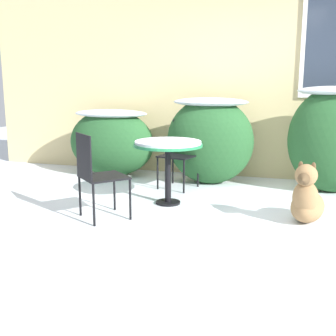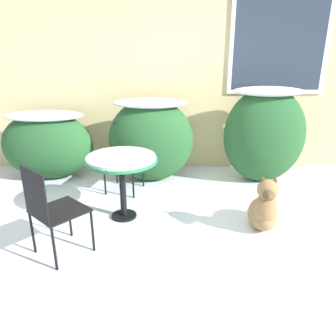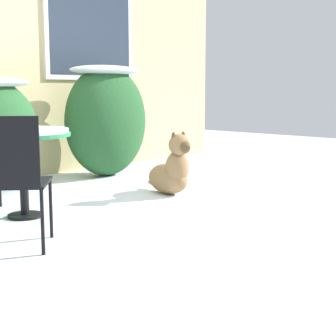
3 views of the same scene
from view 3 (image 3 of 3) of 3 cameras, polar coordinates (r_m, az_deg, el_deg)
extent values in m
plane|color=silver|center=(4.41, -6.72, -5.22)|extent=(16.00, 16.00, 0.00)
cube|color=white|center=(7.02, -8.60, 16.27)|extent=(1.43, 0.04, 1.63)
cube|color=#2D3847|center=(7.01, -8.52, 16.29)|extent=(1.31, 0.01, 1.51)
ellipsoid|color=#235128|center=(6.37, -6.83, 5.18)|extent=(1.14, 0.73, 1.35)
ellipsoid|color=silver|center=(6.37, -6.93, 10.71)|extent=(0.97, 0.62, 0.12)
cylinder|color=black|center=(4.48, -15.54, -5.09)|extent=(0.29, 0.29, 0.03)
cylinder|color=black|center=(4.42, -15.72, -0.82)|extent=(0.07, 0.07, 0.65)
cylinder|color=#237A47|center=(4.38, -15.90, 3.58)|extent=(0.79, 0.79, 0.03)
cylinder|color=silver|center=(4.37, -15.92, 3.99)|extent=(0.76, 0.76, 0.03)
cylinder|color=black|center=(4.90, -18.17, -1.64)|extent=(0.02, 0.02, 0.43)
cube|color=black|center=(3.58, -16.54, -1.60)|extent=(0.61, 0.61, 0.02)
cube|color=black|center=(3.34, -17.40, 1.69)|extent=(0.30, 0.28, 0.45)
cylinder|color=black|center=(3.78, -12.86, -4.38)|extent=(0.02, 0.02, 0.43)
cylinder|color=black|center=(3.40, -13.74, -5.87)|extent=(0.02, 0.02, 0.43)
ellipsoid|color=#937047|center=(5.26, 0.00, -1.18)|extent=(0.42, 0.58, 0.31)
ellipsoid|color=#937047|center=(5.12, 1.02, 0.03)|extent=(0.29, 0.27, 0.34)
sphere|color=#937047|center=(5.06, 1.27, 2.59)|extent=(0.22, 0.22, 0.22)
cone|color=brown|center=(4.95, 2.23, 2.26)|extent=(0.13, 0.09, 0.12)
ellipsoid|color=brown|center=(5.03, 0.62, 3.48)|extent=(0.05, 0.04, 0.10)
ellipsoid|color=brown|center=(5.10, 1.70, 3.55)|extent=(0.05, 0.04, 0.10)
ellipsoid|color=#937047|center=(5.48, -1.49, -1.70)|extent=(0.11, 0.25, 0.06)
camera|label=1|loc=(3.74, 56.41, 10.12)|focal=45.00mm
camera|label=2|loc=(2.93, 37.12, 22.85)|focal=35.00mm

